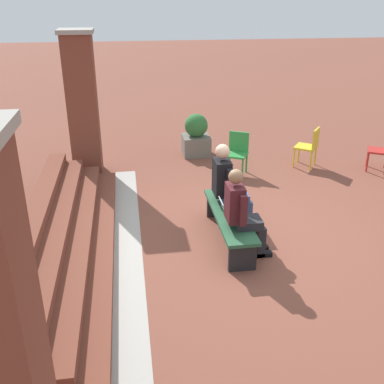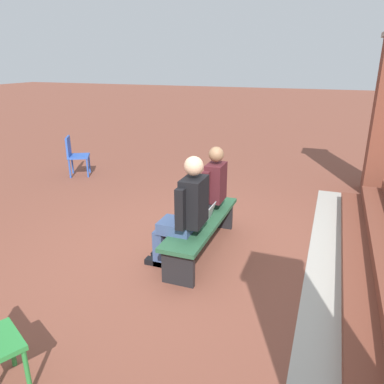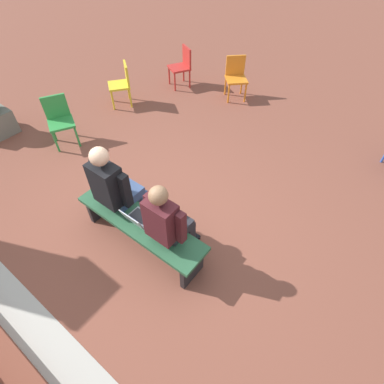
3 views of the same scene
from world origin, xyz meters
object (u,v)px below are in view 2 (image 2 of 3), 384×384
Objects in this scene: plastic_chair_foreground at (75,153)px; laptop at (203,216)px; bench at (202,227)px; person_student at (208,190)px; person_adult at (185,210)px.

laptop is at bearing 58.22° from plastic_chair_foreground.
bench is 4.27m from plastic_chair_foreground.
bench is at bearing 58.23° from plastic_chair_foreground.
plastic_chair_foreground is at bearing -121.77° from bench.
person_student is 4.06× the size of laptop.
laptop is (0.43, 0.08, -0.20)m from person_student.
laptop is at bearing 10.14° from person_student.
person_student is at bearing -171.25° from bench.
bench is 2.14× the size of plastic_chair_foreground.
person_student is at bearing 179.71° from person_adult.
person_adult is at bearing -9.40° from bench.
laptop is at bearing 168.77° from person_adult.
bench is at bearing -125.28° from laptop.
laptop is 4.29m from plastic_chair_foreground.
plastic_chair_foreground is (-1.83, -3.57, -0.22)m from person_student.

